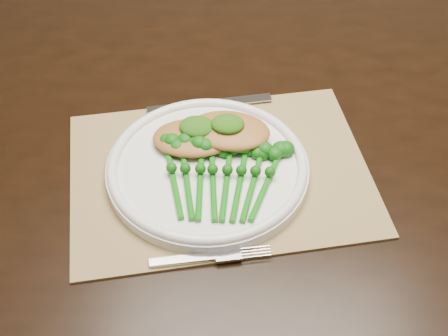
# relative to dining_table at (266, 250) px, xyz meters

# --- Properties ---
(dining_table) EXTENTS (1.67, 1.02, 0.75)m
(dining_table) POSITION_rel_dining_table_xyz_m (0.00, 0.00, 0.00)
(dining_table) COLOR black
(dining_table) RESTS_ON ground
(placemat) EXTENTS (0.50, 0.42, 0.00)m
(placemat) POSITION_rel_dining_table_xyz_m (-0.08, -0.14, 0.37)
(placemat) COLOR olive
(placemat) RESTS_ON dining_table
(dinner_plate) EXTENTS (0.29, 0.29, 0.03)m
(dinner_plate) POSITION_rel_dining_table_xyz_m (-0.10, -0.15, 0.39)
(dinner_plate) COLOR white
(dinner_plate) RESTS_ON placemat
(knife) EXTENTS (0.20, 0.07, 0.01)m
(knife) POSITION_rel_dining_table_xyz_m (-0.13, -0.00, 0.38)
(knife) COLOR silver
(knife) RESTS_ON placemat
(fork) EXTENTS (0.16, 0.05, 0.00)m
(fork) POSITION_rel_dining_table_xyz_m (-0.06, -0.30, 0.38)
(fork) COLOR silver
(fork) RESTS_ON placemat
(chicken_fillet_left) EXTENTS (0.13, 0.09, 0.02)m
(chicken_fillet_left) POSITION_rel_dining_table_xyz_m (-0.12, -0.11, 0.41)
(chicken_fillet_left) COLOR #AB6F31
(chicken_fillet_left) RESTS_ON dinner_plate
(chicken_fillet_right) EXTENTS (0.13, 0.09, 0.02)m
(chicken_fillet_right) POSITION_rel_dining_table_xyz_m (-0.07, -0.09, 0.41)
(chicken_fillet_right) COLOR #AB6F31
(chicken_fillet_right) RESTS_ON dinner_plate
(pesto_dollop_left) EXTENTS (0.05, 0.04, 0.02)m
(pesto_dollop_left) POSITION_rel_dining_table_xyz_m (-0.12, -0.10, 0.42)
(pesto_dollop_left) COLOR #184209
(pesto_dollop_left) RESTS_ON chicken_fillet_left
(pesto_dollop_right) EXTENTS (0.05, 0.04, 0.02)m
(pesto_dollop_right) POSITION_rel_dining_table_xyz_m (-0.07, -0.09, 0.43)
(pesto_dollop_right) COLOR #184209
(pesto_dollop_right) RESTS_ON chicken_fillet_right
(broccolini_bundle) EXTENTS (0.16, 0.18, 0.04)m
(broccolini_bundle) POSITION_rel_dining_table_xyz_m (-0.07, -0.19, 0.40)
(broccolini_bundle) COLOR #10660D
(broccolini_bundle) RESTS_ON dinner_plate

